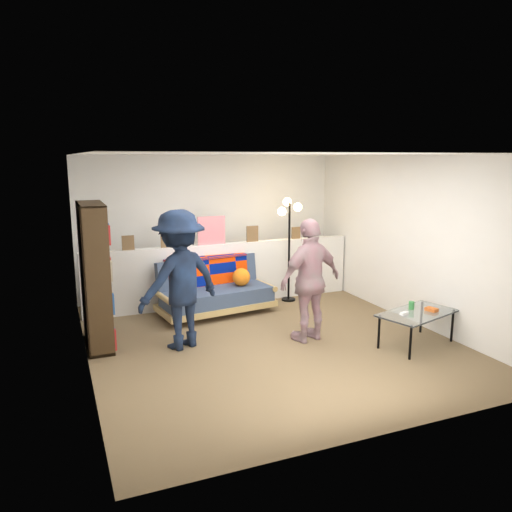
{
  "coord_description": "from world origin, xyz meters",
  "views": [
    {
      "loc": [
        -2.51,
        -5.73,
        2.36
      ],
      "look_at": [
        0.0,
        0.4,
        1.05
      ],
      "focal_mm": 35.0,
      "sensor_mm": 36.0,
      "label": 1
    }
  ],
  "objects_px": {
    "bookshelf": "(95,281)",
    "coffee_table": "(417,314)",
    "floor_lamp": "(289,229)",
    "person_right": "(310,280)",
    "person_left": "(180,280)",
    "futon_sofa": "(215,291)"
  },
  "relations": [
    {
      "from": "futon_sofa",
      "to": "person_left",
      "type": "distance_m",
      "value": 1.53
    },
    {
      "from": "floor_lamp",
      "to": "person_right",
      "type": "xyz_separation_m",
      "value": [
        -0.56,
        -1.79,
        -0.41
      ]
    },
    {
      "from": "floor_lamp",
      "to": "person_right",
      "type": "distance_m",
      "value": 1.92
    },
    {
      "from": "person_right",
      "to": "floor_lamp",
      "type": "bearing_deg",
      "value": -119.93
    },
    {
      "from": "coffee_table",
      "to": "person_left",
      "type": "xyz_separation_m",
      "value": [
        -2.8,
        1.08,
        0.47
      ]
    },
    {
      "from": "coffee_table",
      "to": "bookshelf",
      "type": "bearing_deg",
      "value": 157.88
    },
    {
      "from": "bookshelf",
      "to": "person_left",
      "type": "xyz_separation_m",
      "value": [
        0.97,
        -0.45,
        0.02
      ]
    },
    {
      "from": "floor_lamp",
      "to": "person_left",
      "type": "relative_size",
      "value": 0.98
    },
    {
      "from": "coffee_table",
      "to": "person_left",
      "type": "height_order",
      "value": "person_left"
    },
    {
      "from": "person_left",
      "to": "person_right",
      "type": "height_order",
      "value": "person_left"
    },
    {
      "from": "bookshelf",
      "to": "person_right",
      "type": "relative_size",
      "value": 1.13
    },
    {
      "from": "bookshelf",
      "to": "coffee_table",
      "type": "relative_size",
      "value": 1.57
    },
    {
      "from": "coffee_table",
      "to": "person_right",
      "type": "distance_m",
      "value": 1.42
    },
    {
      "from": "futon_sofa",
      "to": "floor_lamp",
      "type": "height_order",
      "value": "floor_lamp"
    },
    {
      "from": "futon_sofa",
      "to": "person_right",
      "type": "relative_size",
      "value": 1.14
    },
    {
      "from": "floor_lamp",
      "to": "person_right",
      "type": "bearing_deg",
      "value": -107.29
    },
    {
      "from": "person_left",
      "to": "floor_lamp",
      "type": "bearing_deg",
      "value": -168.61
    },
    {
      "from": "floor_lamp",
      "to": "person_right",
      "type": "height_order",
      "value": "floor_lamp"
    },
    {
      "from": "floor_lamp",
      "to": "person_left",
      "type": "distance_m",
      "value": 2.61
    },
    {
      "from": "coffee_table",
      "to": "person_left",
      "type": "bearing_deg",
      "value": 158.85
    },
    {
      "from": "coffee_table",
      "to": "floor_lamp",
      "type": "bearing_deg",
      "value": 104.0
    },
    {
      "from": "bookshelf",
      "to": "coffee_table",
      "type": "distance_m",
      "value": 4.09
    }
  ]
}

